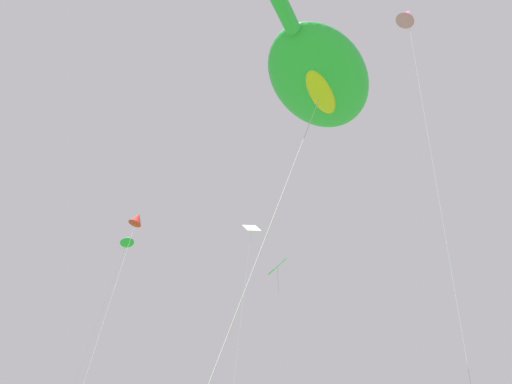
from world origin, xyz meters
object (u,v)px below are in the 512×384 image
small_kite_bird_shape (137,220)px  small_kite_delta_white (126,244)px  big_show_kite (316,73)px  small_kite_streamer_purple (278,275)px  small_kite_stunt_black (251,236)px  small_kite_box_yellow (407,16)px

small_kite_bird_shape → small_kite_delta_white: (0.54, 2.02, -0.59)m
big_show_kite → small_kite_streamer_purple: bearing=33.3°
small_kite_stunt_black → small_kite_delta_white: bearing=-79.2°
small_kite_box_yellow → small_kite_delta_white: size_ratio=1.92×
small_kite_bird_shape → small_kite_box_yellow: (8.68, -13.45, 11.31)m
small_kite_streamer_purple → small_kite_stunt_black: bearing=-96.1°
small_kite_bird_shape → small_kite_delta_white: small_kite_bird_shape is taller
big_show_kite → small_kite_streamer_purple: 9.90m
small_kite_stunt_black → small_kite_delta_white: size_ratio=1.36×
small_kite_streamer_purple → small_kite_delta_white: 9.38m
small_kite_stunt_black → small_kite_delta_white: (-9.97, -0.69, -4.01)m
small_kite_streamer_purple → small_kite_bird_shape: bearing=-21.2°
small_kite_delta_white → small_kite_bird_shape: bearing=-22.1°
small_kite_delta_white → big_show_kite: bearing=-8.0°
small_kite_stunt_black → small_kite_box_yellow: size_ratio=0.71×
small_kite_stunt_black → small_kite_streamer_purple: 12.18m
small_kite_streamer_purple → small_kite_delta_white: bearing=-32.5°
small_kite_box_yellow → small_kite_delta_white: bearing=73.1°
small_kite_bird_shape → small_kite_delta_white: bearing=-172.9°
small_kite_streamer_purple → small_kite_delta_white: small_kite_delta_white is taller
small_kite_bird_shape → small_kite_box_yellow: small_kite_box_yellow is taller
small_kite_box_yellow → small_kite_bird_shape: bearing=78.2°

